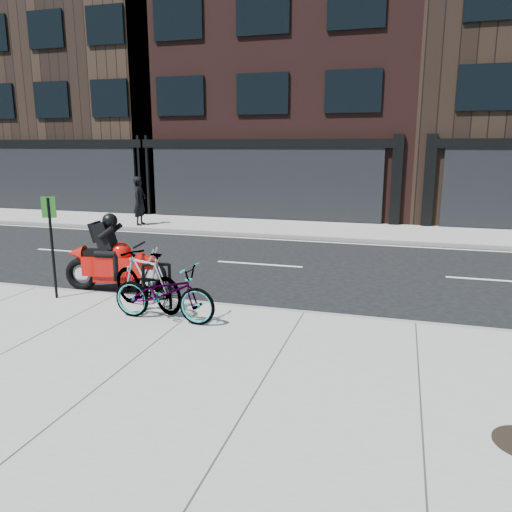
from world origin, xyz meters
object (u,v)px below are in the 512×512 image
(bicycle_rear, at_px, (147,280))
(motorcycle, at_px, (119,260))
(sign_post, at_px, (51,238))
(bike_rack, at_px, (157,282))
(bicycle_front, at_px, (164,292))
(pedestrian, at_px, (140,201))

(bicycle_rear, distance_m, motorcycle, 1.88)
(motorcycle, relative_size, sign_post, 1.13)
(sign_post, bearing_deg, bike_rack, -22.62)
(bike_rack, height_order, bicycle_front, bicycle_front)
(bicycle_rear, relative_size, motorcycle, 0.80)
(bicycle_rear, height_order, motorcycle, motorcycle)
(bike_rack, relative_size, bicycle_rear, 0.49)
(pedestrian, height_order, sign_post, sign_post)
(motorcycle, distance_m, pedestrian, 8.77)
(bicycle_rear, height_order, pedestrian, pedestrian)
(pedestrian, bearing_deg, sign_post, -167.27)
(bicycle_front, distance_m, motorcycle, 2.65)
(sign_post, bearing_deg, pedestrian, 88.66)
(pedestrian, distance_m, sign_post, 9.57)
(motorcycle, xyz_separation_m, pedestrian, (-3.85, 7.88, 0.35))
(bicycle_rear, xyz_separation_m, sign_post, (-2.14, 0.10, 0.67))
(bike_rack, bearing_deg, bicycle_rear, -180.00)
(bike_rack, xyz_separation_m, sign_post, (-2.34, 0.10, 0.70))
(bicycle_front, distance_m, bicycle_rear, 0.78)
(bike_rack, relative_size, motorcycle, 0.39)
(bicycle_rear, bearing_deg, sign_post, -70.60)
(bicycle_rear, distance_m, sign_post, 2.25)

